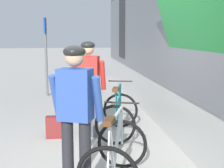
# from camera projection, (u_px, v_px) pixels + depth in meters

# --- Properties ---
(ground_plane) EXTENTS (80.00, 80.00, 0.00)m
(ground_plane) POSITION_uv_depth(u_px,v_px,m) (108.00, 160.00, 4.61)
(ground_plane) COLOR #A09E99
(cyclist_near_in_red) EXTENTS (0.66, 0.42, 1.76)m
(cyclist_near_in_red) POSITION_uv_depth(u_px,v_px,m) (88.00, 81.00, 5.53)
(cyclist_near_in_red) COLOR #4C515B
(cyclist_near_in_red) RESTS_ON ground
(cyclist_far_in_blue) EXTENTS (0.66, 0.47, 1.76)m
(cyclist_far_in_blue) POSITION_uv_depth(u_px,v_px,m) (76.00, 107.00, 3.52)
(cyclist_far_in_blue) COLOR #232328
(cyclist_far_in_blue) RESTS_ON ground
(bicycle_near_teal) EXTENTS (0.95, 1.21, 0.99)m
(bicycle_near_teal) POSITION_uv_depth(u_px,v_px,m) (118.00, 115.00, 5.69)
(bicycle_near_teal) COLOR black
(bicycle_near_teal) RESTS_ON ground
(bicycle_far_silver) EXTENTS (1.01, 1.24, 0.99)m
(bicycle_far_silver) POSITION_uv_depth(u_px,v_px,m) (116.00, 155.00, 3.78)
(bicycle_far_silver) COLOR black
(bicycle_far_silver) RESTS_ON ground
(backpack_on_platform) EXTENTS (0.28, 0.18, 0.40)m
(backpack_on_platform) POSITION_uv_depth(u_px,v_px,m) (54.00, 127.00, 5.60)
(backpack_on_platform) COLOR maroon
(backpack_on_platform) RESTS_ON ground
(platform_sign_post) EXTENTS (0.08, 0.70, 2.40)m
(platform_sign_post) POSITION_uv_depth(u_px,v_px,m) (46.00, 43.00, 9.24)
(platform_sign_post) COLOR #595B60
(platform_sign_post) RESTS_ON ground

